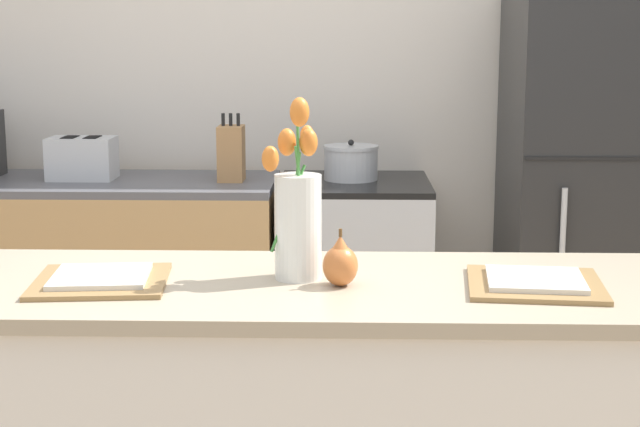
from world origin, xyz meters
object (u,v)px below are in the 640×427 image
Objects in this scene: cooking_pot at (351,162)px; toaster at (82,158)px; flower_vase at (298,214)px; plate_setting_left at (101,279)px; stove_range at (354,291)px; refrigerator at (592,199)px; pear_figurine at (340,263)px; knife_block at (231,153)px; plate_setting_right at (535,283)px.

toaster is at bearing -179.01° from cooking_pot.
cooking_pot is at bearing 85.23° from flower_vase.
stove_range is at bearing 69.35° from plate_setting_left.
refrigerator is at bearing 54.97° from flower_vase.
pear_figurine is at bearing -0.22° from plate_setting_left.
stove_range is 0.53m from cooking_pot.
refrigerator reaches higher than plate_setting_left.
stove_range is 0.54× the size of refrigerator.
knife_block is (-0.45, 1.63, 0.06)m from pear_figurine.
stove_range is at bearing 104.27° from plate_setting_right.
refrigerator is at bearing 58.68° from pear_figurine.
plate_setting_left is at bearing 180.00° from plate_setting_right.
plate_setting_right is 1.26× the size of knife_block.
flower_vase is 0.49m from plate_setting_left.
toaster is at bearing 178.06° from knife_block.
stove_range is 1.80m from plate_setting_left.
plate_setting_right is at bearing -60.85° from knife_block.
stove_range is at bearing -67.97° from cooking_pot.
flower_vase is 3.22× the size of pear_figurine.
pear_figurine is 0.51× the size of knife_block.
cooking_pot is at bearing 88.98° from pear_figurine.
toaster is (-1.51, 1.65, 0.08)m from plate_setting_right.
cooking_pot is (0.03, 1.67, 0.02)m from pear_figurine.
cooking_pot is at bearing 104.44° from plate_setting_right.
plate_setting_right is 1.21× the size of toaster.
refrigerator is (0.95, 0.00, 0.39)m from stove_range.
refrigerator is at bearing 0.17° from knife_block.
plate_setting_left is (-0.47, -0.06, -0.15)m from flower_vase.
plate_setting_left is at bearing -172.10° from flower_vase.
refrigerator is 0.97m from cooking_pot.
plate_setting_right is at bearing -108.17° from refrigerator.
flower_vase is (-1.10, -1.57, 0.23)m from refrigerator.
pear_figurine is 0.57m from plate_setting_left.
refrigerator is 4.99× the size of plate_setting_left.
knife_block is (-0.34, 1.56, -0.05)m from flower_vase.
cooking_pot reaches higher than plate_setting_left.
knife_block is (-1.44, -0.00, 0.18)m from refrigerator.
pear_figurine is 0.40× the size of plate_setting_left.
flower_vase is 1.60m from knife_block.
knife_block is at bearing 85.72° from plate_setting_left.
plate_setting_right is at bearing 0.27° from pear_figurine.
pear_figurine is 1.96m from toaster.
refrigerator is 1.45m from knife_block.
refrigerator is at bearing 0.04° from stove_range.
knife_block is at bearing -179.59° from stove_range.
knife_block is (-0.48, -0.04, 0.04)m from cooking_pot.
pear_figurine is (-0.04, -1.63, 0.51)m from stove_range.
cooking_pot is at bearing 0.99° from toaster.
cooking_pot reaches higher than stove_range.
flower_vase reaches higher than toaster.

